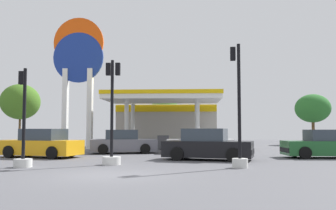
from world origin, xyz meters
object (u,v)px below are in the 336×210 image
Objects in this scene: tree_0 at (20,102)px; tree_2 at (313,108)px; car_4 at (200,143)px; traffic_signal_2 at (23,141)px; station_pole_sign at (78,66)px; car_0 at (41,144)px; traffic_signal_1 at (239,130)px; car_2 at (208,146)px; traffic_signal_0 at (112,133)px; car_3 at (123,143)px; car_1 at (324,145)px; tree_1 at (165,111)px.

tree_0 is 1.28× the size of tree_2.
car_4 is 12.11m from traffic_signal_2.
traffic_signal_2 is (2.13, -14.34, -5.70)m from station_pole_sign.
traffic_signal_1 is (10.45, -5.12, 0.84)m from car_0.
traffic_signal_2 is 0.62× the size of tree_0.
traffic_signal_0 is at bearing -147.04° from car_2.
tree_2 is at bearing 65.67° from traffic_signal_1.
traffic_signal_1 reaches higher than car_3.
traffic_signal_1 reaches higher than car_1.
tree_2 is (19.91, 24.32, 2.69)m from traffic_signal_2.
car_1 reaches higher than car_3.
traffic_signal_0 is at bearing 169.41° from traffic_signal_1.
car_2 is 0.92× the size of tree_2.
traffic_signal_1 reaches higher than traffic_signal_2.
car_3 is at bearing 44.12° from car_0.
car_1 is 0.96× the size of car_3.
tree_0 reaches higher than car_1.
traffic_signal_0 is 0.96× the size of tree_1.
car_0 is 0.91× the size of tree_2.
traffic_signal_2 is (-14.49, -6.00, 0.38)m from car_1.
car_2 is 4.15m from traffic_signal_1.
tree_1 is (16.55, -0.82, -1.11)m from tree_0.
tree_0 is (-26.77, 19.64, 4.02)m from car_1.
car_1 is 0.92× the size of car_2.
traffic_signal_0 reaches higher than car_4.
car_0 is 23.32m from tree_0.
car_2 is 8.96m from traffic_signal_2.
traffic_signal_2 is at bearing -129.30° from tree_2.
car_4 is at bearing 50.59° from traffic_signal_2.
tree_1 is (4.28, 24.82, 2.53)m from traffic_signal_2.
traffic_signal_0 is at bearing 20.57° from traffic_signal_2.
traffic_signal_1 is (6.47, -8.98, 0.86)m from car_3.
station_pole_sign is 2.59× the size of traffic_signal_2.
car_4 is 0.85× the size of traffic_signal_1.
car_3 is (4.69, -5.08, -6.08)m from station_pole_sign.
car_0 is at bearing -156.50° from car_4.
tree_2 is at bearing 24.37° from station_pole_sign.
car_2 reaches higher than car_3.
car_0 is (0.71, -8.94, -6.05)m from station_pole_sign.
car_0 is 1.16× the size of traffic_signal_2.
tree_1 is (5.70, 19.43, 2.88)m from car_0.
station_pole_sign is at bearing -155.63° from tree_2.
car_3 and car_4 have the same top height.
car_0 reaches higher than car_3.
car_1 is at bearing 46.35° from traffic_signal_1.
car_3 is 23.18m from tree_2.
traffic_signal_0 is at bearing -57.06° from tree_0.
car_0 is 1.09× the size of car_4.
traffic_signal_2 is 0.84× the size of tree_1.
station_pole_sign is at bearing 132.71° from car_3.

